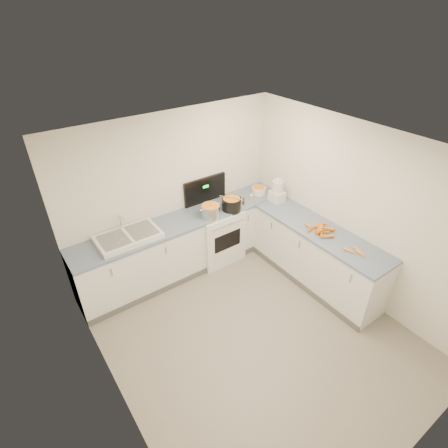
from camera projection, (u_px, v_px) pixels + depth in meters
floor at (254, 334)px, 4.64m from camera, size 3.50×4.00×0.00m
ceiling at (266, 157)px, 3.28m from camera, size 3.50×4.00×0.00m
wall_back at (174, 193)px, 5.32m from camera, size 3.50×0.00×2.50m
wall_front at (433, 399)px, 2.60m from camera, size 3.50×0.00×2.50m
wall_left at (109, 333)px, 3.11m from camera, size 0.00×4.00×2.50m
wall_right at (356, 214)px, 4.81m from camera, size 0.00×4.00×2.50m
counter_back at (187, 244)px, 5.54m from camera, size 3.50×0.62×0.94m
counter_right at (316, 255)px, 5.30m from camera, size 0.62×2.20×0.94m
stove at (216, 233)px, 5.80m from camera, size 0.76×0.65×1.36m
sink at (128, 237)px, 4.83m from camera, size 0.86×0.52×0.31m
steel_pot at (210, 211)px, 5.30m from camera, size 0.32×0.32×0.21m
black_pot at (231, 205)px, 5.48m from camera, size 0.40×0.40×0.21m
wooden_spoon at (232, 198)px, 5.41m from camera, size 0.23×0.34×0.02m
mixing_bowl at (259, 190)px, 5.94m from camera, size 0.26×0.26×0.11m
extract_bottle at (243, 202)px, 5.63m from camera, size 0.04×0.04×0.10m
spice_jar at (251, 198)px, 5.74m from camera, size 0.05×0.05×0.09m
food_processor at (277, 192)px, 5.66m from camera, size 0.20×0.24×0.40m
carrot_pile at (321, 229)px, 4.98m from camera, size 0.37×0.46×0.09m
peeled_carrots at (357, 252)px, 4.57m from camera, size 0.18×0.30×0.04m
peelings at (119, 239)px, 4.70m from camera, size 0.19×0.23×0.01m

